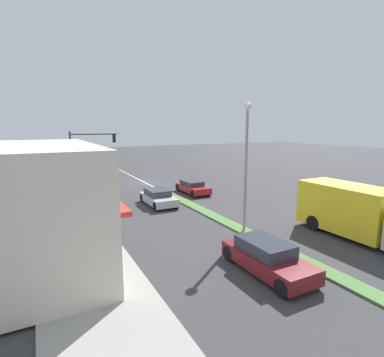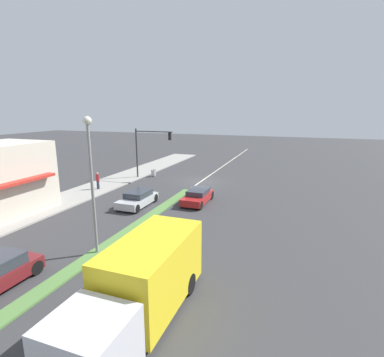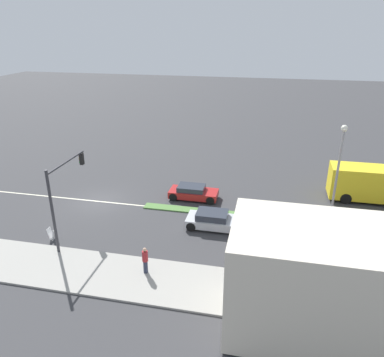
# 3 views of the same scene
# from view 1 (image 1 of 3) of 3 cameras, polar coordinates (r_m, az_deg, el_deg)

# --- Properties ---
(ground_plane) EXTENTS (160.00, 160.00, 0.00)m
(ground_plane) POSITION_cam_1_polar(r_m,az_deg,el_deg) (18.40, 9.51, -9.81)
(ground_plane) COLOR #38383A
(sidewalk_right) EXTENTS (4.00, 73.00, 0.12)m
(sidewalk_right) POSITION_cam_1_polar(r_m,az_deg,el_deg) (14.66, -19.62, -15.27)
(sidewalk_right) COLOR #9E9B93
(sidewalk_right) RESTS_ON ground
(lane_marking_center) EXTENTS (0.16, 60.00, 0.01)m
(lane_marking_center) POSITION_cam_1_polar(r_m,az_deg,el_deg) (34.02, -9.07, -0.70)
(lane_marking_center) COLOR beige
(lane_marking_center) RESTS_ON ground
(building_corner_store) EXTENTS (5.76, 10.10, 5.27)m
(building_corner_store) POSITION_cam_1_polar(r_m,az_deg,el_deg) (15.01, -27.65, -4.33)
(building_corner_store) COLOR beige
(building_corner_store) RESTS_ON sidewalk_right
(traffic_signal_main) EXTENTS (4.59, 0.34, 5.60)m
(traffic_signal_main) POSITION_cam_1_polar(r_m,az_deg,el_deg) (31.39, -19.50, 5.16)
(traffic_signal_main) COLOR #333338
(traffic_signal_main) RESTS_ON sidewalk_right
(street_lamp) EXTENTS (0.44, 0.44, 7.37)m
(street_lamp) POSITION_cam_1_polar(r_m,az_deg,el_deg) (17.26, 10.31, 5.14)
(street_lamp) COLOR gray
(street_lamp) RESTS_ON median_strip
(pedestrian) EXTENTS (0.34, 0.34, 1.67)m
(pedestrian) POSITION_cam_1_polar(r_m,az_deg,el_deg) (25.44, -22.23, -2.59)
(pedestrian) COLOR #282D42
(pedestrian) RESTS_ON sidewalk_right
(warning_aframe_sign) EXTENTS (0.45, 0.53, 0.84)m
(warning_aframe_sign) POSITION_cam_1_polar(r_m,az_deg,el_deg) (33.05, -19.50, -0.71)
(warning_aframe_sign) COLOR silver
(warning_aframe_sign) RESTS_ON ground
(delivery_truck) EXTENTS (2.44, 7.50, 2.87)m
(delivery_truck) POSITION_cam_1_polar(r_m,az_deg,el_deg) (18.96, 29.47, -5.74)
(delivery_truck) COLOR silver
(delivery_truck) RESTS_ON ground
(sedan_maroon) EXTENTS (1.83, 4.32, 1.36)m
(sedan_maroon) POSITION_cam_1_polar(r_m,az_deg,el_deg) (13.55, 14.06, -14.35)
(sedan_maroon) COLOR maroon
(sedan_maroon) RESTS_ON ground
(sedan_silver) EXTENTS (1.89, 4.01, 1.23)m
(sedan_silver) POSITION_cam_1_polar(r_m,az_deg,el_deg) (23.98, -6.43, -3.60)
(sedan_silver) COLOR #B7BABF
(sedan_silver) RESTS_ON ground
(hatchback_red) EXTENTS (1.79, 4.02, 1.16)m
(hatchback_red) POSITION_cam_1_polar(r_m,az_deg,el_deg) (27.97, 0.13, -1.65)
(hatchback_red) COLOR #AD1E1E
(hatchback_red) RESTS_ON ground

